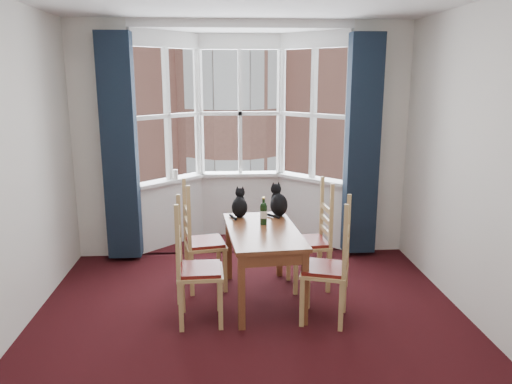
{
  "coord_description": "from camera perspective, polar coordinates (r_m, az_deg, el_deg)",
  "views": [
    {
      "loc": [
        -0.22,
        -3.73,
        2.17
      ],
      "look_at": [
        0.09,
        1.05,
        1.05
      ],
      "focal_mm": 35.0,
      "sensor_mm": 36.0,
      "label": 1
    }
  ],
  "objects": [
    {
      "name": "floor",
      "position": [
        4.32,
        -0.31,
        -16.99
      ],
      "size": [
        4.5,
        4.5,
        0.0
      ],
      "primitive_type": "plane",
      "color": "black",
      "rests_on": "ground"
    },
    {
      "name": "wall_right",
      "position": [
        4.41,
        26.63,
        1.68
      ],
      "size": [
        0.0,
        4.5,
        4.5
      ],
      "primitive_type": "plane",
      "rotation": [
        1.57,
        0.0,
        -1.57
      ],
      "color": "silver",
      "rests_on": "floor"
    },
    {
      "name": "wall_near",
      "position": [
        1.68,
        4.25,
        -14.17
      ],
      "size": [
        4.0,
        0.0,
        4.0
      ],
      "primitive_type": "plane",
      "rotation": [
        -1.57,
        0.0,
        0.0
      ],
      "color": "silver",
      "rests_on": "floor"
    },
    {
      "name": "wall_back_pier_left",
      "position": [
        6.2,
        -17.09,
        5.45
      ],
      "size": [
        0.7,
        0.12,
        2.8
      ],
      "primitive_type": "cube",
      "color": "silver",
      "rests_on": "floor"
    },
    {
      "name": "wall_back_pier_right",
      "position": [
        6.31,
        13.64,
        5.79
      ],
      "size": [
        0.7,
        0.12,
        2.8
      ],
      "primitive_type": "cube",
      "color": "silver",
      "rests_on": "floor"
    },
    {
      "name": "bay_window",
      "position": [
        6.53,
        -1.75,
        6.39
      ],
      "size": [
        2.76,
        0.94,
        2.8
      ],
      "color": "white",
      "rests_on": "floor"
    },
    {
      "name": "curtain_left",
      "position": [
        5.98,
        -15.29,
        4.82
      ],
      "size": [
        0.38,
        0.22,
        2.6
      ],
      "primitive_type": "cube",
      "color": "#162232",
      "rests_on": "floor"
    },
    {
      "name": "curtain_right",
      "position": [
        6.08,
        12.03,
        5.13
      ],
      "size": [
        0.38,
        0.22,
        2.6
      ],
      "primitive_type": "cube",
      "color": "#162232",
      "rests_on": "floor"
    },
    {
      "name": "dining_table",
      "position": [
        4.85,
        0.79,
        -5.46
      ],
      "size": [
        0.76,
        1.29,
        0.73
      ],
      "color": "brown",
      "rests_on": "floor"
    },
    {
      "name": "chair_left_near",
      "position": [
        4.51,
        -7.57,
        -9.06
      ],
      "size": [
        0.42,
        0.44,
        0.92
      ],
      "color": "tan",
      "rests_on": "floor"
    },
    {
      "name": "chair_left_far",
      "position": [
        5.2,
        -6.83,
        -6.0
      ],
      "size": [
        0.47,
        0.49,
        0.92
      ],
      "color": "tan",
      "rests_on": "floor"
    },
    {
      "name": "chair_right_near",
      "position": [
        4.55,
        9.01,
        -8.95
      ],
      "size": [
        0.51,
        0.52,
        0.92
      ],
      "color": "tan",
      "rests_on": "floor"
    },
    {
      "name": "chair_right_far",
      "position": [
        5.25,
        6.99,
        -5.81
      ],
      "size": [
        0.43,
        0.45,
        0.92
      ],
      "color": "tan",
      "rests_on": "floor"
    },
    {
      "name": "cat_left",
      "position": [
        5.22,
        -1.88,
        -1.53
      ],
      "size": [
        0.19,
        0.25,
        0.32
      ],
      "color": "black",
      "rests_on": "dining_table"
    },
    {
      "name": "cat_right",
      "position": [
        5.27,
        2.59,
        -1.24
      ],
      "size": [
        0.25,
        0.29,
        0.36
      ],
      "color": "black",
      "rests_on": "dining_table"
    },
    {
      "name": "wine_bottle",
      "position": [
        4.94,
        0.87,
        -2.36
      ],
      "size": [
        0.07,
        0.07,
        0.28
      ],
      "color": "black",
      "rests_on": "dining_table"
    },
    {
      "name": "candle_tall",
      "position": [
        6.48,
        -9.19,
        1.99
      ],
      "size": [
        0.06,
        0.06,
        0.13
      ],
      "primitive_type": "cylinder",
      "color": "white",
      "rests_on": "bay_window"
    },
    {
      "name": "street",
      "position": [
        36.9,
        -3.23,
        0.37
      ],
      "size": [
        80.0,
        80.0,
        0.0
      ],
      "primitive_type": "plane",
      "color": "#333335",
      "rests_on": "ground"
    },
    {
      "name": "tenement_building",
      "position": [
        17.75,
        -3.01,
        11.31
      ],
      "size": [
        18.4,
        7.8,
        15.2
      ],
      "color": "#9A5F4F",
      "rests_on": "street"
    }
  ]
}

